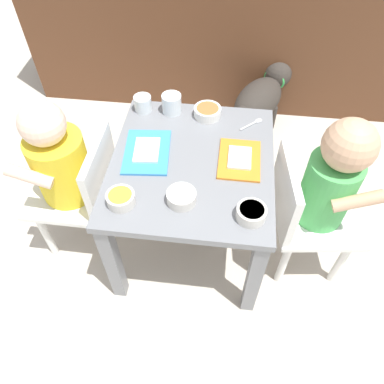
{
  "coord_description": "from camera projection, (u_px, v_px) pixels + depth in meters",
  "views": [
    {
      "loc": [
        0.1,
        -0.83,
        1.29
      ],
      "look_at": [
        0.0,
        0.0,
        0.29
      ],
      "focal_mm": 34.97,
      "sensor_mm": 36.0,
      "label": 1
    }
  ],
  "objects": [
    {
      "name": "water_cup_right",
      "position": [
        172.0,
        105.0,
        1.33
      ],
      "size": [
        0.07,
        0.07,
        0.07
      ],
      "color": "white",
      "rests_on": "dining_table"
    },
    {
      "name": "kitchen_cabinet_back",
      "position": [
        217.0,
        9.0,
        1.83
      ],
      "size": [
        1.88,
        0.37,
        0.92
      ],
      "primitive_type": "cube",
      "color": "#56331E",
      "rests_on": "ground"
    },
    {
      "name": "seated_child_left",
      "position": [
        64.0,
        165.0,
        1.23
      ],
      "size": [
        0.28,
        0.28,
        0.65
      ],
      "color": "white",
      "rests_on": "ground"
    },
    {
      "name": "dog",
      "position": [
        262.0,
        96.0,
        1.81
      ],
      "size": [
        0.32,
        0.43,
        0.31
      ],
      "color": "#332D28",
      "rests_on": "ground"
    },
    {
      "name": "water_cup_left",
      "position": [
        143.0,
        104.0,
        1.34
      ],
      "size": [
        0.06,
        0.06,
        0.06
      ],
      "color": "white",
      "rests_on": "dining_table"
    },
    {
      "name": "spoon_by_left_tray",
      "position": [
        253.0,
        123.0,
        1.31
      ],
      "size": [
        0.08,
        0.08,
        0.01
      ],
      "color": "silver",
      "rests_on": "dining_table"
    },
    {
      "name": "seated_child_right",
      "position": [
        326.0,
        186.0,
        1.15
      ],
      "size": [
        0.31,
        0.31,
        0.67
      ],
      "color": "white",
      "rests_on": "ground"
    },
    {
      "name": "cereal_bowl_left_side",
      "position": [
        181.0,
        197.0,
        1.07
      ],
      "size": [
        0.09,
        0.09,
        0.04
      ],
      "color": "silver",
      "rests_on": "dining_table"
    },
    {
      "name": "ground_plane",
      "position": [
        192.0,
        237.0,
        1.53
      ],
      "size": [
        7.0,
        7.0,
        0.0
      ],
      "primitive_type": "plane",
      "color": "beige"
    },
    {
      "name": "food_tray_right",
      "position": [
        239.0,
        159.0,
        1.19
      ],
      "size": [
        0.13,
        0.18,
        0.02
      ],
      "color": "orange",
      "rests_on": "dining_table"
    },
    {
      "name": "cereal_bowl_right_side",
      "position": [
        121.0,
        198.0,
        1.07
      ],
      "size": [
        0.08,
        0.08,
        0.04
      ],
      "color": "silver",
      "rests_on": "dining_table"
    },
    {
      "name": "veggie_bowl_near",
      "position": [
        207.0,
        112.0,
        1.32
      ],
      "size": [
        0.1,
        0.1,
        0.03
      ],
      "color": "white",
      "rests_on": "dining_table"
    },
    {
      "name": "veggie_bowl_far",
      "position": [
        251.0,
        213.0,
        1.03
      ],
      "size": [
        0.08,
        0.08,
        0.04
      ],
      "color": "silver",
      "rests_on": "dining_table"
    },
    {
      "name": "dining_table",
      "position": [
        192.0,
        177.0,
        1.25
      ],
      "size": [
        0.52,
        0.58,
        0.44
      ],
      "color": "slate",
      "rests_on": "ground"
    },
    {
      "name": "food_tray_left",
      "position": [
        147.0,
        151.0,
        1.21
      ],
      "size": [
        0.16,
        0.22,
        0.02
      ],
      "color": "#388CD8",
      "rests_on": "dining_table"
    }
  ]
}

